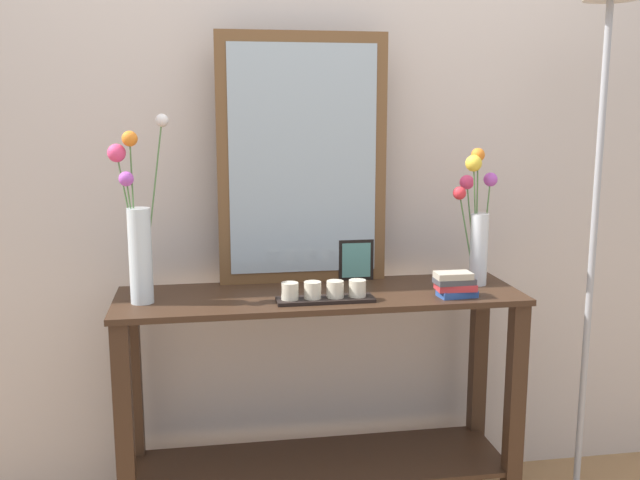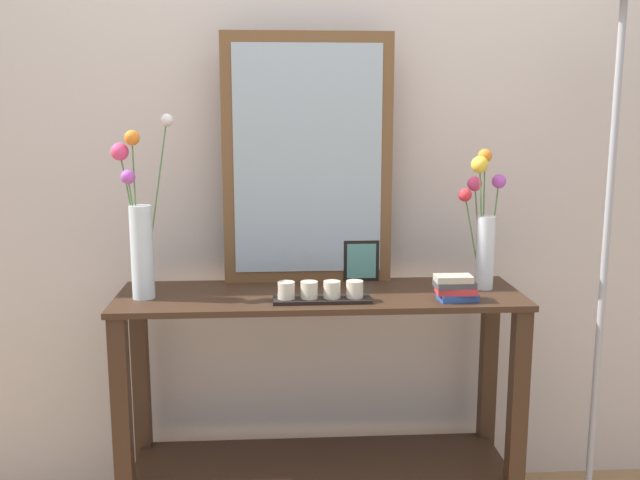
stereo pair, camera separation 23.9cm
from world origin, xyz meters
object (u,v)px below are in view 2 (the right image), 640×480
object	(u,v)px
console_table	(320,385)
tall_vase_left	(140,229)
candle_tray	(321,293)
book_stack	(455,288)
picture_frame_small	(361,261)
mirror_leaning	(308,160)
floor_lamp	(612,162)
vase_right	(483,222)

from	to	relation	value
console_table	tall_vase_left	xyz separation A→B (m)	(-0.59, -0.02, 0.56)
candle_tray	book_stack	distance (m)	0.44
tall_vase_left	picture_frame_small	xyz separation A→B (m)	(0.75, 0.18, -0.16)
mirror_leaning	picture_frame_small	size ratio (longest dim) A/B	5.85
picture_frame_small	floor_lamp	world-z (taller)	floor_lamp
console_table	book_stack	distance (m)	0.59
vase_right	picture_frame_small	size ratio (longest dim) A/B	3.22
console_table	floor_lamp	world-z (taller)	floor_lamp
candle_tray	console_table	bearing A→B (deg)	87.35
book_stack	floor_lamp	world-z (taller)	floor_lamp
tall_vase_left	candle_tray	world-z (taller)	tall_vase_left
tall_vase_left	mirror_leaning	bearing A→B (deg)	19.04
tall_vase_left	book_stack	bearing A→B (deg)	-5.76
console_table	tall_vase_left	distance (m)	0.81
mirror_leaning	floor_lamp	bearing A→B (deg)	-12.91
candle_tray	floor_lamp	bearing A→B (deg)	3.15
tall_vase_left	candle_tray	bearing A→B (deg)	-8.59
tall_vase_left	candle_tray	xyz separation A→B (m)	(0.58, -0.09, -0.20)
mirror_leaning	console_table	bearing A→B (deg)	-79.47
console_table	candle_tray	world-z (taller)	candle_tray
tall_vase_left	floor_lamp	distance (m)	1.56
mirror_leaning	book_stack	distance (m)	0.68
book_stack	candle_tray	bearing A→B (deg)	178.06
candle_tray	floor_lamp	distance (m)	1.05
mirror_leaning	picture_frame_small	world-z (taller)	mirror_leaning
vase_right	candle_tray	size ratio (longest dim) A/B	1.52
tall_vase_left	picture_frame_small	distance (m)	0.79
picture_frame_small	floor_lamp	xyz separation A→B (m)	(0.80, -0.22, 0.37)
tall_vase_left	floor_lamp	bearing A→B (deg)	-1.30
mirror_leaning	tall_vase_left	size ratio (longest dim) A/B	1.46
candle_tray	floor_lamp	world-z (taller)	floor_lamp
book_stack	console_table	bearing A→B (deg)	164.43
console_table	mirror_leaning	xyz separation A→B (m)	(-0.03, 0.17, 0.77)
mirror_leaning	floor_lamp	size ratio (longest dim) A/B	0.46
console_table	vase_right	xyz separation A→B (m)	(0.57, 0.04, 0.56)
vase_right	mirror_leaning	bearing A→B (deg)	167.26
console_table	vase_right	world-z (taller)	vase_right
picture_frame_small	floor_lamp	distance (m)	0.91
vase_right	candle_tray	bearing A→B (deg)	-165.70
console_table	picture_frame_small	distance (m)	0.47
tall_vase_left	floor_lamp	xyz separation A→B (m)	(1.55, -0.04, 0.21)
book_stack	vase_right	bearing A→B (deg)	50.73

